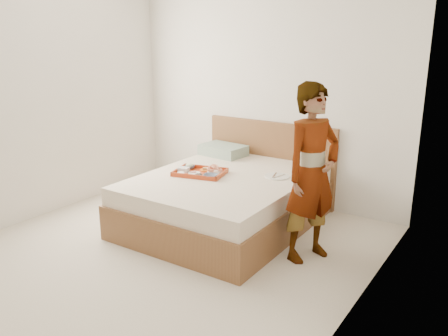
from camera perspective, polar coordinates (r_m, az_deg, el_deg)
ground at (r=4.32m, az=-8.51°, el=-10.79°), size 3.50×4.00×0.01m
wall_back at (r=5.53m, az=5.04°, el=9.39°), size 3.50×0.01×2.60m
wall_left at (r=5.25m, az=-23.64°, el=7.76°), size 0.01×4.00×2.60m
wall_right at (r=3.02m, az=15.96°, el=3.28°), size 0.01×4.00×2.60m
bed at (r=4.88m, az=0.16°, el=-3.99°), size 1.65×2.00×0.53m
headboard at (r=5.61m, az=5.63°, el=0.88°), size 1.65×0.06×0.95m
pillow at (r=5.61m, az=-0.10°, el=2.20°), size 0.55×0.40×0.12m
tray at (r=4.86m, az=-2.96°, el=-0.51°), size 0.58×0.48×0.05m
prawn_plate at (r=4.85m, az=-1.05°, el=-0.55°), size 0.21×0.21×0.01m
navy_bowl_big at (r=4.69m, az=-1.69°, el=-0.98°), size 0.17×0.17×0.04m
sauce_dish at (r=4.72m, az=-3.12°, el=-0.94°), size 0.09×0.09×0.03m
meat_plate at (r=4.85m, az=-3.68°, el=-0.62°), size 0.15×0.15×0.01m
bread_plate at (r=4.95m, az=-2.24°, el=-0.22°), size 0.15×0.15×0.01m
salad_bowl at (r=5.02m, az=-4.24°, el=0.12°), size 0.13×0.13×0.03m
plastic_tub at (r=4.91m, az=-4.95°, el=-0.19°), size 0.12×0.11×0.05m
cheese_round at (r=4.81m, az=-5.30°, el=-0.67°), size 0.09×0.09×0.03m
dinner_plate at (r=4.79m, az=6.51°, el=-1.03°), size 0.26×0.26×0.01m
person at (r=4.08m, az=10.72°, el=-0.67°), size 0.57×0.67×1.57m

